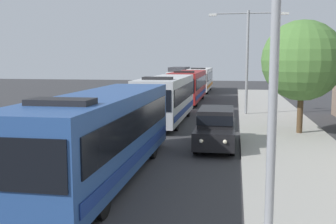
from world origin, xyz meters
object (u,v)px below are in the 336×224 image
at_px(bus_second_in_line, 167,97).
at_px(roadside_tree, 302,61).
at_px(bus_middle, 189,85).
at_px(white_suv, 216,126).
at_px(streetlamp_mid, 247,51).
at_px(bus_fourth_in_line, 200,79).
at_px(box_truck_oncoming, 178,78).
at_px(streetlamp_near, 276,22).
at_px(bus_lead, 104,132).

height_order(bus_second_in_line, roadside_tree, roadside_tree).
distance_m(bus_middle, white_suv, 20.55).
bearing_deg(white_suv, streetlamp_mid, 81.45).
distance_m(bus_middle, streetlamp_mid, 10.88).
relative_size(bus_fourth_in_line, box_truck_oncoming, 1.53).
distance_m(white_suv, streetlamp_near, 11.31).
relative_size(streetlamp_mid, roadside_tree, 1.22).
relative_size(bus_fourth_in_line, streetlamp_mid, 1.46).
bearing_deg(white_suv, bus_fourth_in_line, 96.30).
distance_m(bus_fourth_in_line, white_suv, 33.69).
xyz_separation_m(white_suv, box_truck_oncoming, (-7.00, 36.15, 0.67)).
xyz_separation_m(bus_middle, box_truck_oncoming, (-3.30, 15.95, 0.01)).
height_order(white_suv, streetlamp_near, streetlamp_near).
distance_m(streetlamp_near, roadside_tree, 14.57).
bearing_deg(bus_second_in_line, streetlamp_mid, 36.58).
relative_size(bus_second_in_line, streetlamp_mid, 1.37).
xyz_separation_m(streetlamp_mid, roadside_tree, (2.79, -7.47, -0.70)).
height_order(bus_lead, bus_second_in_line, same).
bearing_deg(bus_fourth_in_line, streetlamp_mid, -76.32).
height_order(bus_fourth_in_line, streetlamp_mid, streetlamp_mid).
bearing_deg(streetlamp_mid, box_truck_oncoming, 109.29).
xyz_separation_m(bus_second_in_line, white_suv, (3.70, -7.30, -0.65)).
bearing_deg(bus_middle, white_suv, -79.63).
bearing_deg(streetlamp_near, bus_lead, 139.72).
bearing_deg(bus_fourth_in_line, bus_second_in_line, -90.00).
relative_size(bus_second_in_line, roadside_tree, 1.67).
bearing_deg(bus_fourth_in_line, streetlamp_near, -82.99).
bearing_deg(roadside_tree, streetlamp_mid, 110.44).
relative_size(bus_second_in_line, box_truck_oncoming, 1.43).
relative_size(bus_middle, roadside_tree, 1.90).
bearing_deg(bus_lead, roadside_tree, 49.85).
xyz_separation_m(bus_second_in_line, streetlamp_near, (5.40, -17.74, 3.34)).
bearing_deg(bus_middle, streetlamp_mid, -58.76).
xyz_separation_m(streetlamp_near, roadside_tree, (2.79, 14.27, -0.85)).
height_order(bus_second_in_line, bus_fourth_in_line, same).
relative_size(bus_lead, white_suv, 2.26).
xyz_separation_m(bus_lead, bus_fourth_in_line, (-0.00, 39.36, -0.00)).
bearing_deg(white_suv, bus_middle, 100.37).
height_order(bus_lead, streetlamp_near, streetlamp_near).
relative_size(white_suv, streetlamp_mid, 0.67).
height_order(bus_second_in_line, box_truck_oncoming, bus_second_in_line).
bearing_deg(bus_second_in_line, roadside_tree, -22.97).
relative_size(bus_fourth_in_line, roadside_tree, 1.78).
distance_m(white_suv, roadside_tree, 6.68).
bearing_deg(bus_middle, bus_lead, -90.00).
height_order(white_suv, streetlamp_mid, streetlamp_mid).
bearing_deg(streetlamp_near, streetlamp_mid, 90.00).
distance_m(bus_lead, bus_second_in_line, 13.17).
distance_m(bus_middle, streetlamp_near, 31.30).
height_order(streetlamp_near, streetlamp_mid, streetlamp_near).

